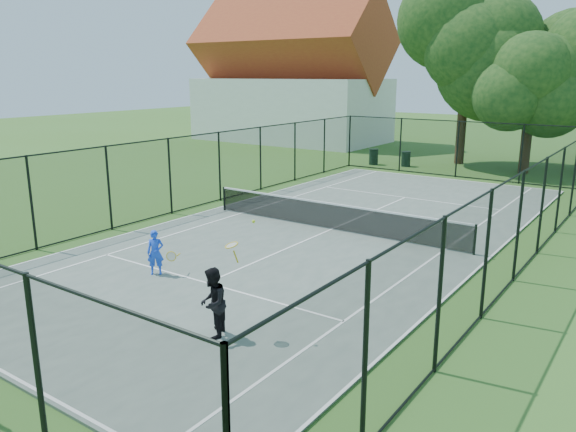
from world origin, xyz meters
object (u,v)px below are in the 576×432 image
Objects in this scene: player_black at (213,303)px; trash_bin_right at (406,159)px; player_blue at (156,252)px; trash_bin_left at (374,157)px; tennis_net at (332,215)px.

trash_bin_right is at bearing 104.12° from player_black.
player_black reaches higher than player_blue.
trash_bin_left is at bearing -166.04° from trash_bin_right.
trash_bin_left is 24.24m from player_black.
player_blue reaches higher than trash_bin_left.
player_black is at bearing -71.25° from trash_bin_left.
trash_bin_right is 21.61m from player_blue.
tennis_net reaches higher than trash_bin_right.
player_black reaches higher than trash_bin_right.
player_black reaches higher than tennis_net.
player_blue is at bearing -103.52° from tennis_net.
trash_bin_left reaches higher than trash_bin_right.
player_blue is (-1.60, -6.67, 0.10)m from tennis_net.
player_blue is (3.95, -21.03, 0.19)m from trash_bin_left.
trash_bin_right is 24.15m from player_black.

